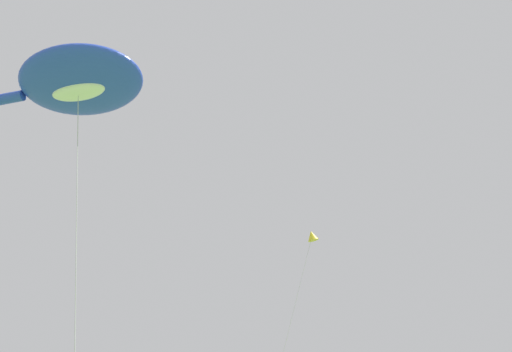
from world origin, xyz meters
TOP-DOWN VIEW (x-y plane):
  - big_show_kite at (-1.15, 14.95)m, footprint 4.94×8.95m
  - small_kite_delta_white at (13.46, 14.10)m, footprint 4.17×3.05m

SIDE VIEW (x-z plane):
  - small_kite_delta_white at x=13.46m, z-range 7.89..24.81m
  - big_show_kite at x=-1.15m, z-range 7.94..24.99m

